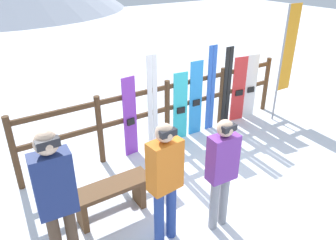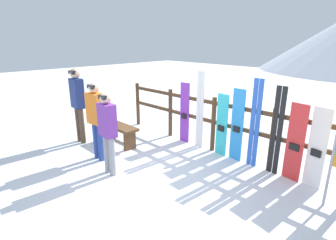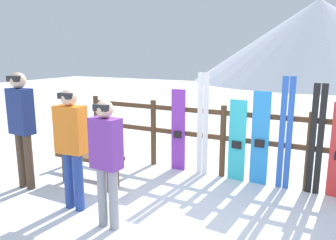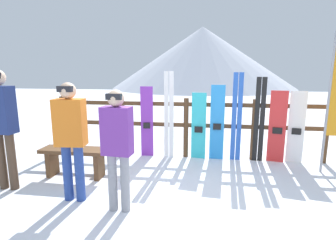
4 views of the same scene
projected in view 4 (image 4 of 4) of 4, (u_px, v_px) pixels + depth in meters
name	position (u px, v px, depth m)	size (l,w,h in m)	color
ground_plane	(176.00, 197.00, 3.74)	(40.00, 40.00, 0.00)	white
mountain_backdrop	(202.00, 58.00, 26.34)	(18.00, 18.00, 6.00)	silver
fence	(186.00, 123.00, 5.38)	(5.50, 0.10, 1.23)	#4C331E
bench	(75.00, 157.00, 4.41)	(1.13, 0.36, 0.50)	brown
person_navy	(2.00, 120.00, 3.83)	(0.40, 0.24, 1.80)	#4C3828
person_orange	(71.00, 133.00, 3.50)	(0.41, 0.25, 1.63)	navy
person_purple	(117.00, 142.00, 3.23)	(0.38, 0.23, 1.56)	gray
snowboard_purple	(147.00, 122.00, 5.43)	(0.26, 0.07, 1.46)	purple
ski_pair_white	(169.00, 115.00, 5.34)	(0.19, 0.02, 1.77)	white
snowboard_cyan	(199.00, 126.00, 5.29)	(0.29, 0.08, 1.35)	#2DBFCC
snowboard_blue	(217.00, 123.00, 5.23)	(0.28, 0.07, 1.51)	#288CE0
ski_pair_blue	(237.00, 117.00, 5.16)	(0.19, 0.02, 1.75)	blue
ski_pair_black	(259.00, 120.00, 5.10)	(0.19, 0.02, 1.66)	black
snowboard_red	(277.00, 127.00, 5.08)	(0.32, 0.10, 1.41)	red
snowboard_white	(296.00, 128.00, 5.03)	(0.30, 0.10, 1.40)	white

